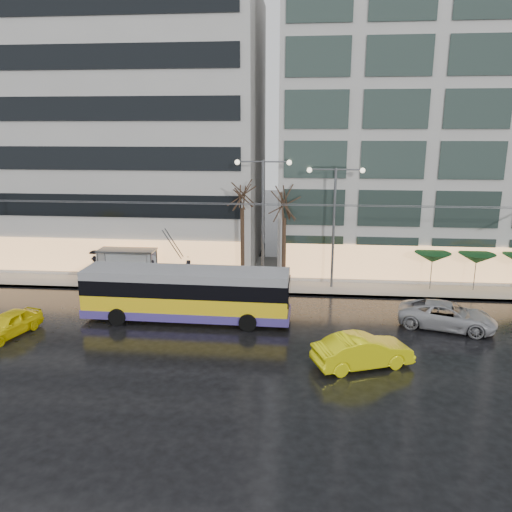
# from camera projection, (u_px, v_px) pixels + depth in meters

# --- Properties ---
(ground) EXTENTS (140.00, 140.00, 0.00)m
(ground) POSITION_uv_depth(u_px,v_px,m) (209.00, 348.00, 26.40)
(ground) COLOR black
(ground) RESTS_ON ground
(sidewalk) EXTENTS (80.00, 10.00, 0.15)m
(sidewalk) POSITION_uv_depth(u_px,v_px,m) (266.00, 273.00, 39.70)
(sidewalk) COLOR gray
(sidewalk) RESTS_ON ground
(kerb) EXTENTS (80.00, 0.10, 0.15)m
(kerb) POSITION_uv_depth(u_px,v_px,m) (261.00, 293.00, 34.93)
(kerb) COLOR slate
(kerb) RESTS_ON ground
(building_left) EXTENTS (34.00, 14.00, 22.00)m
(building_left) POSITION_uv_depth(u_px,v_px,m) (65.00, 130.00, 43.41)
(building_left) COLOR #AAA8A3
(building_left) RESTS_ON sidewalk
(building_right) EXTENTS (32.00, 14.00, 25.00)m
(building_right) POSITION_uv_depth(u_px,v_px,m) (483.00, 111.00, 39.86)
(building_right) COLOR #AAA8A3
(building_right) RESTS_ON sidewalk
(trolleybus) EXTENTS (12.41, 4.94, 5.73)m
(trolleybus) POSITION_uv_depth(u_px,v_px,m) (186.00, 296.00, 29.90)
(trolleybus) COLOR yellow
(trolleybus) RESTS_ON ground
(catenary) EXTENTS (42.24, 5.12, 7.00)m
(catenary) POSITION_uv_depth(u_px,v_px,m) (244.00, 238.00, 32.91)
(catenary) COLOR #595B60
(catenary) RESTS_ON ground
(bus_shelter) EXTENTS (4.20, 1.60, 2.51)m
(bus_shelter) POSITION_uv_depth(u_px,v_px,m) (123.00, 258.00, 36.98)
(bus_shelter) COLOR #595B60
(bus_shelter) RESTS_ON sidewalk
(street_lamp_near) EXTENTS (3.96, 0.36, 9.03)m
(street_lamp_near) POSITION_uv_depth(u_px,v_px,m) (263.00, 206.00, 35.15)
(street_lamp_near) COLOR #595B60
(street_lamp_near) RESTS_ON sidewalk
(street_lamp_far) EXTENTS (3.96, 0.36, 8.53)m
(street_lamp_far) POSITION_uv_depth(u_px,v_px,m) (334.00, 211.00, 34.76)
(street_lamp_far) COLOR #595B60
(street_lamp_far) RESTS_ON sidewalk
(tree_a) EXTENTS (3.20, 3.20, 8.40)m
(tree_a) POSITION_uv_depth(u_px,v_px,m) (242.00, 190.00, 35.20)
(tree_a) COLOR black
(tree_a) RESTS_ON sidewalk
(tree_b) EXTENTS (3.20, 3.20, 7.70)m
(tree_b) POSITION_uv_depth(u_px,v_px,m) (284.00, 199.00, 35.29)
(tree_b) COLOR black
(tree_b) RESTS_ON sidewalk
(parasol_a) EXTENTS (2.50, 2.50, 2.65)m
(parasol_a) POSITION_uv_depth(u_px,v_px,m) (432.00, 258.00, 35.13)
(parasol_a) COLOR #595B60
(parasol_a) RESTS_ON sidewalk
(parasol_b) EXTENTS (2.50, 2.50, 2.65)m
(parasol_b) POSITION_uv_depth(u_px,v_px,m) (477.00, 259.00, 34.86)
(parasol_b) COLOR #595B60
(parasol_b) RESTS_ON sidewalk
(taxi_a) EXTENTS (2.60, 4.32, 1.38)m
(taxi_a) POSITION_uv_depth(u_px,v_px,m) (8.00, 324.00, 27.79)
(taxi_a) COLOR #FFE80D
(taxi_a) RESTS_ON ground
(taxi_b) EXTENTS (5.16, 3.34, 1.61)m
(taxi_b) POSITION_uv_depth(u_px,v_px,m) (363.00, 351.00, 24.18)
(taxi_b) COLOR yellow
(taxi_b) RESTS_ON ground
(sedan_silver) EXTENTS (5.93, 3.93, 1.51)m
(sedan_silver) POSITION_uv_depth(u_px,v_px,m) (447.00, 315.00, 28.89)
(sedan_silver) COLOR #9F9EA3
(sedan_silver) RESTS_ON ground
(pedestrian_a) EXTENTS (1.22, 1.23, 2.19)m
(pedestrian_a) POSITION_uv_depth(u_px,v_px,m) (152.00, 261.00, 37.33)
(pedestrian_a) COLOR black
(pedestrian_a) RESTS_ON sidewalk
(pedestrian_b) EXTENTS (1.16, 1.07, 1.92)m
(pedestrian_b) POSITION_uv_depth(u_px,v_px,m) (188.00, 265.00, 38.10)
(pedestrian_b) COLOR black
(pedestrian_b) RESTS_ON sidewalk
(pedestrian_c) EXTENTS (1.11, 0.90, 2.11)m
(pedestrian_c) POSITION_uv_depth(u_px,v_px,m) (95.00, 262.00, 38.38)
(pedestrian_c) COLOR black
(pedestrian_c) RESTS_ON sidewalk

